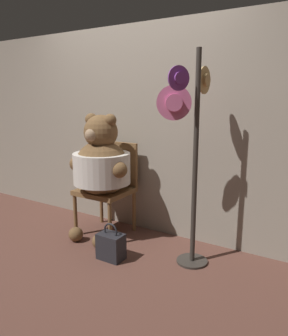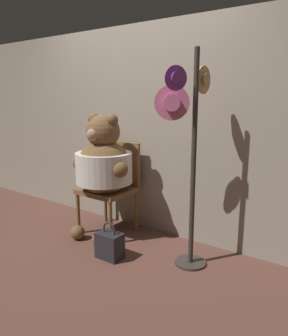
# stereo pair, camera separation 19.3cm
# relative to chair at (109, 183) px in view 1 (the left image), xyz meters

# --- Properties ---
(ground_plane) EXTENTS (14.00, 14.00, 0.00)m
(ground_plane) POSITION_rel_chair_xyz_m (0.14, -0.35, -0.54)
(ground_plane) COLOR brown
(wall_back) EXTENTS (8.00, 0.10, 2.21)m
(wall_back) POSITION_rel_chair_xyz_m (0.14, 0.30, 0.56)
(wall_back) COLOR gray
(wall_back) RESTS_ON ground_plane
(chair) EXTENTS (0.53, 0.50, 0.98)m
(chair) POSITION_rel_chair_xyz_m (0.00, 0.00, 0.00)
(chair) COLOR brown
(chair) RESTS_ON ground_plane
(teddy_bear) EXTENTS (0.71, 0.63, 1.31)m
(teddy_bear) POSITION_rel_chair_xyz_m (0.03, -0.17, 0.24)
(teddy_bear) COLOR brown
(teddy_bear) RESTS_ON ground_plane
(hat_display_rack) EXTENTS (0.43, 0.49, 1.85)m
(hat_display_rack) POSITION_rel_chair_xyz_m (1.03, -0.21, 0.51)
(hat_display_rack) COLOR #332D28
(hat_display_rack) RESTS_ON ground_plane
(handbag_on_ground) EXTENTS (0.24, 0.16, 0.35)m
(handbag_on_ground) POSITION_rel_chair_xyz_m (0.42, -0.53, -0.42)
(handbag_on_ground) COLOR #232328
(handbag_on_ground) RESTS_ON ground_plane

